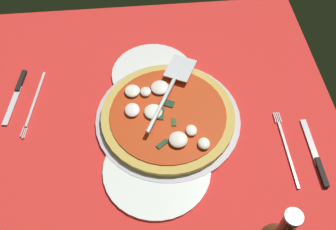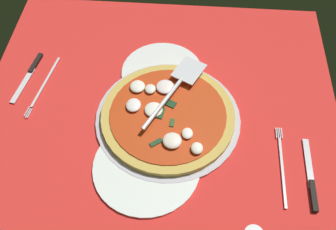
{
  "view_description": "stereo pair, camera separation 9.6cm",
  "coord_description": "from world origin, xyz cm",
  "px_view_note": "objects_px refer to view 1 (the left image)",
  "views": [
    {
      "loc": [
        54.62,
        -2.53,
        79.88
      ],
      "look_at": [
        -1.12,
        2.77,
        2.18
      ],
      "focal_mm": 41.55,
      "sensor_mm": 36.0,
      "label": 1
    },
    {
      "loc": [
        54.71,
        7.03,
        79.88
      ],
      "look_at": [
        -1.12,
        2.77,
        2.18
      ],
      "focal_mm": 41.55,
      "sensor_mm": 36.0,
      "label": 2
    }
  ],
  "objects_px": {
    "dinner_plate_left": "(154,74)",
    "place_setting_near": "(25,98)",
    "dinner_plate_right": "(157,169)",
    "place_setting_far": "(301,154)",
    "pizza": "(167,115)",
    "pizza_server": "(171,86)"
  },
  "relations": [
    {
      "from": "place_setting_near",
      "to": "place_setting_far",
      "type": "bearing_deg",
      "value": 80.36
    },
    {
      "from": "dinner_plate_left",
      "to": "dinner_plate_right",
      "type": "height_order",
      "value": "same"
    },
    {
      "from": "dinner_plate_left",
      "to": "place_setting_near",
      "type": "height_order",
      "value": "place_setting_near"
    },
    {
      "from": "pizza",
      "to": "place_setting_near",
      "type": "bearing_deg",
      "value": -105.7
    },
    {
      "from": "place_setting_near",
      "to": "dinner_plate_right",
      "type": "bearing_deg",
      "value": 62.95
    },
    {
      "from": "dinner_plate_right",
      "to": "pizza_server",
      "type": "bearing_deg",
      "value": 165.87
    },
    {
      "from": "pizza_server",
      "to": "dinner_plate_left",
      "type": "bearing_deg",
      "value": 50.82
    },
    {
      "from": "place_setting_near",
      "to": "place_setting_far",
      "type": "xyz_separation_m",
      "value": [
        0.23,
        0.67,
        -0.0
      ]
    },
    {
      "from": "dinner_plate_left",
      "to": "place_setting_far",
      "type": "relative_size",
      "value": 1.01
    },
    {
      "from": "dinner_plate_left",
      "to": "place_setting_far",
      "type": "distance_m",
      "value": 0.43
    },
    {
      "from": "pizza_server",
      "to": "dinner_plate_right",
      "type": "bearing_deg",
      "value": -167.2
    },
    {
      "from": "pizza",
      "to": "dinner_plate_right",
      "type": "bearing_deg",
      "value": -14.96
    },
    {
      "from": "dinner_plate_left",
      "to": "place_setting_far",
      "type": "height_order",
      "value": "place_setting_far"
    },
    {
      "from": "dinner_plate_right",
      "to": "place_setting_near",
      "type": "bearing_deg",
      "value": -126.56
    },
    {
      "from": "dinner_plate_right",
      "to": "pizza",
      "type": "bearing_deg",
      "value": 165.04
    },
    {
      "from": "dinner_plate_left",
      "to": "dinner_plate_right",
      "type": "relative_size",
      "value": 0.9
    },
    {
      "from": "dinner_plate_left",
      "to": "place_setting_near",
      "type": "relative_size",
      "value": 0.95
    },
    {
      "from": "place_setting_far",
      "to": "place_setting_near",
      "type": "bearing_deg",
      "value": 71.55
    },
    {
      "from": "pizza_server",
      "to": "pizza",
      "type": "bearing_deg",
      "value": -165.54
    },
    {
      "from": "dinner_plate_right",
      "to": "pizza",
      "type": "relative_size",
      "value": 0.75
    },
    {
      "from": "pizza",
      "to": "pizza_server",
      "type": "bearing_deg",
      "value": 167.53
    },
    {
      "from": "pizza_server",
      "to": "place_setting_far",
      "type": "xyz_separation_m",
      "value": [
        0.2,
        0.29,
        -0.04
      ]
    }
  ]
}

